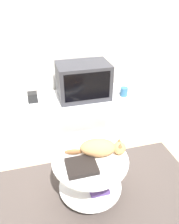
{
  "coord_description": "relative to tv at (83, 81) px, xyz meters",
  "views": [
    {
      "loc": [
        -0.41,
        -1.3,
        1.74
      ],
      "look_at": [
        0.07,
        0.51,
        0.6
      ],
      "focal_mm": 35.0,
      "sensor_mm": 36.0,
      "label": 1
    }
  ],
  "objects": [
    {
      "name": "ground_plane",
      "position": [
        -0.12,
        -0.97,
        -0.74
      ],
      "size": [
        12.0,
        12.0,
        0.0
      ],
      "primitive_type": "plane",
      "color": "tan"
    },
    {
      "name": "wall_back",
      "position": [
        -0.12,
        0.36,
        0.56
      ],
      "size": [
        8.0,
        0.05,
        2.6
      ],
      "color": "silver",
      "rests_on": "ground_plane"
    },
    {
      "name": "rug",
      "position": [
        -0.12,
        -0.97,
        -0.73
      ],
      "size": [
        1.98,
        1.02,
        0.02
      ],
      "color": "#4C423D",
      "rests_on": "ground_plane"
    },
    {
      "name": "tv_stand",
      "position": [
        -0.08,
        -0.0,
        -0.47
      ],
      "size": [
        1.27,
        0.56,
        0.54
      ],
      "color": "white",
      "rests_on": "ground_plane"
    },
    {
      "name": "tv",
      "position": [
        0.0,
        0.0,
        0.0
      ],
      "size": [
        0.59,
        0.39,
        0.41
      ],
      "color": "#333338",
      "rests_on": "tv_stand"
    },
    {
      "name": "speaker",
      "position": [
        -0.59,
        0.04,
        -0.15
      ],
      "size": [
        0.11,
        0.11,
        0.11
      ],
      "color": "black",
      "rests_on": "tv_stand"
    },
    {
      "name": "mug",
      "position": [
        0.47,
        -0.1,
        -0.15
      ],
      "size": [
        0.09,
        0.09,
        0.1
      ],
      "color": "teal",
      "rests_on": "tv_stand"
    },
    {
      "name": "coffee_table",
      "position": [
        -0.17,
        -0.96,
        -0.45
      ],
      "size": [
        0.64,
        0.64,
        0.44
      ],
      "color": "#B2B2B7",
      "rests_on": "rug"
    },
    {
      "name": "dvd_box",
      "position": [
        -0.27,
        -1.04,
        -0.27
      ],
      "size": [
        0.24,
        0.21,
        0.04
      ],
      "color": "black",
      "rests_on": "coffee_table"
    },
    {
      "name": "cat",
      "position": [
        -0.08,
        -0.92,
        -0.22
      ],
      "size": [
        0.52,
        0.24,
        0.14
      ],
      "rotation": [
        0.0,
        0.0,
        -0.21
      ],
      "color": "tan",
      "rests_on": "coffee_table"
    }
  ]
}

